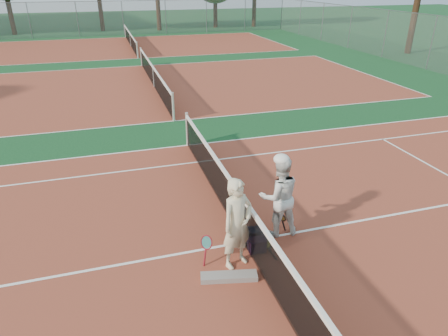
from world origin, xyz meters
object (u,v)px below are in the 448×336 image
Objects in this scene: player_b at (279,196)px; racket_black_held at (281,223)px; player_a at (237,224)px; sports_bag_purple at (257,245)px; racket_red at (207,250)px; sports_bag_navy at (252,235)px; racket_spare at (266,245)px; water_bottle at (264,241)px; net_main at (244,221)px.

racket_black_held is (0.04, -0.08, -0.60)m from player_b.
player_a is 0.95m from sports_bag_purple.
player_a reaches higher than sports_bag_purple.
racket_red is 1.05m from sports_bag_purple.
sports_bag_navy is at bearing 18.80° from player_b.
water_bottle is (-0.04, 0.01, 0.10)m from racket_spare.
racket_red is 1.28m from racket_spare.
racket_red is 1.04× the size of racket_black_held.
player_b is at bearing 40.82° from water_bottle.
racket_spare is 0.24m from sports_bag_purple.
racket_black_held is (1.18, 0.65, -0.62)m from player_a.
player_a is 1.09m from sports_bag_navy.
net_main is 0.99m from racket_red.
water_bottle is at bearing 45.52° from player_b.
sports_bag_navy is 0.33m from sports_bag_purple.
racket_spare is 2.00× the size of water_bottle.
player_a is 3.06× the size of racket_red.
racket_red is 0.98× the size of racket_spare.
racket_spare is (1.26, 0.12, -0.24)m from racket_red.
racket_red reaches higher than sports_bag_purple.
net_main is 0.55m from water_bottle.
sports_bag_purple is at bearing 41.51° from player_b.
sports_bag_navy is at bearing 24.60° from player_a.
player_a is 5.34× the size of sports_bag_purple.
racket_red is 1.59× the size of sports_bag_navy.
racket_black_held reaches higher than racket_spare.
sports_bag_purple is (-0.22, -0.07, 0.09)m from racket_spare.
player_a reaches higher than racket_red.
net_main is 0.53m from sports_bag_purple.
sports_bag_purple reaches higher than racket_spare.
racket_spare is at bearing -11.59° from water_bottle.
sports_bag_navy is at bearing -22.93° from racket_black_held.
player_a is 3.20× the size of racket_black_held.
net_main is at bearing 114.56° from sports_bag_purple.
racket_red is (-0.53, 0.20, -0.60)m from player_a.
net_main reaches higher than sports_bag_purple.
sports_bag_purple is at bearing 3.72° from player_a.
sports_bag_navy is (0.53, 0.58, -0.75)m from player_a.
water_bottle is (1.21, 0.13, -0.14)m from racket_red.
racket_spare is at bearing 48.88° from player_b.
racket_red is 1.23m from water_bottle.
racket_spare is 0.34m from sports_bag_navy.
player_a is 5.98× the size of water_bottle.
water_bottle is at bearing -58.81° from sports_bag_navy.
racket_black_held is at bearing 5.87° from player_a.
player_b is at bearing 10.00° from net_main.
player_b reaches higher than net_main.
sports_bag_purple is (0.51, 0.25, -0.76)m from player_a.
player_b reaches higher than racket_spare.
sports_bag_purple is (-0.64, -0.48, -0.74)m from player_b.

